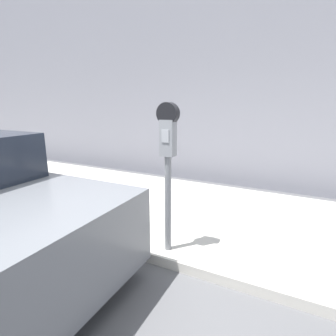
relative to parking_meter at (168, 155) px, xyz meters
The scene contains 4 objects.
ground_plane 1.59m from the parking_meter, 105.08° to the right, with size 60.00×60.00×0.00m, color #515154.
sidewalk 1.70m from the parking_meter, 102.44° to the left, with size 24.00×2.80×0.12m.
building_facade 3.55m from the parking_meter, 94.67° to the left, with size 24.00×0.30×5.14m.
parking_meter is the anchor object (origin of this frame).
Camera 1 is at (1.49, -1.42, 1.75)m, focal length 28.00 mm.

